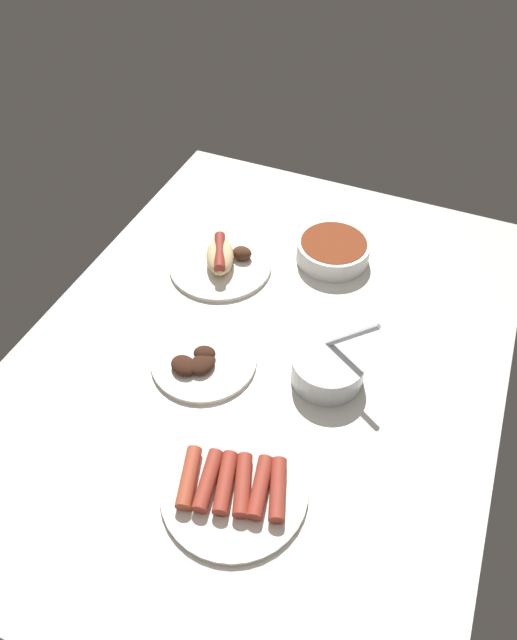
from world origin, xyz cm
name	(u,v)px	position (x,y,z in cm)	size (l,w,h in cm)	color
ground_plane	(263,354)	(0.00, 0.00, -1.50)	(120.00, 90.00, 3.00)	silver
plate_grilled_meat	(202,360)	(-7.48, 9.31, 0.86)	(20.18, 20.18, 3.24)	white
bowl_chili	(333,250)	(30.76, -4.19, 2.62)	(16.27, 16.27, 4.76)	white
plate_hotdog_assembled	(221,261)	(18.62, 17.68, 1.76)	(22.67, 22.67, 5.61)	white
bowl_coleslaw	(328,367)	(-1.51, -13.48, 3.16)	(13.47, 14.15, 14.90)	silver
plate_sausages	(234,487)	(-28.59, -7.01, 1.22)	(23.64, 23.64, 3.52)	white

